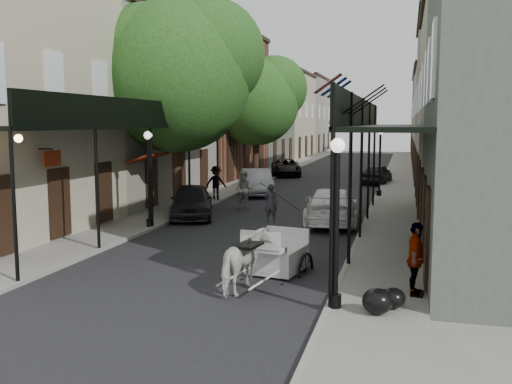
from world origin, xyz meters
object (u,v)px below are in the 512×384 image
Objects in this scene: lamppost_left at (149,177)px; car_right_near at (331,206)px; car_left_near at (192,201)px; pedestrian_walking at (244,190)px; pedestrian_sidewalk_left at (216,183)px; pedestrian_sidewalk_right at (416,259)px; tree_far at (261,98)px; horse at (247,262)px; car_left_far at (286,167)px; carriage at (282,235)px; lamppost_right_far at (380,161)px; car_right_far at (377,174)px; lamppost_right_near at (336,221)px; car_left_mid at (257,182)px; tree_near at (185,70)px.

lamppost_left is 0.73× the size of car_right_near.
car_left_near is 6.12m from car_right_near.
pedestrian_walking is 3.43m from car_left_near.
pedestrian_sidewalk_left is 18.01m from pedestrian_sidewalk_right.
tree_far is 4.61× the size of pedestrian_walking.
car_left_far is at bearing -70.40° from horse.
carriage reaches higher than pedestrian_walking.
lamppost_left is 14.53m from lamppost_right_far.
car_right_far is at bearing 47.60° from car_left_near.
lamppost_right_far reaches higher than car_left_far.
car_right_near reaches higher than car_right_far.
pedestrian_sidewalk_right is at bearing -19.56° from carriage.
lamppost_right_near is at bearing -68.36° from pedestrian_walking.
car_left_mid is (0.73, 8.43, 0.00)m from car_left_near.
lamppost_right_near is 1.00× the size of lamppost_right_far.
car_right_far is at bearing 8.87° from tree_far.
tree_far is 18.57m from lamppost_left.
car_left_far is at bearing 93.43° from pedestrian_walking.
car_left_mid is at bearing 30.21° from pedestrian_sidewalk_right.
pedestrian_sidewalk_left reaches higher than horse.
car_right_near is at bearing 96.52° from carriage.
tree_near is at bearing 70.50° from car_right_far.
tree_far is at bearing -111.30° from car_left_far.
car_left_mid is 10.01m from car_right_near.
tree_near is at bearing 101.00° from car_left_near.
horse is (5.90, -7.00, -1.29)m from lamppost_left.
carriage is at bearing -54.11° from tree_near.
tree_far is at bearing 143.49° from lamppost_right_far.
tree_far reaches higher than horse.
tree_near is 5.52× the size of pedestrian_sidewalk_right.
pedestrian_sidewalk_right is (4.00, 0.34, 0.23)m from horse.
carriage is at bearing -90.00° from horse.
lamppost_left is 11.58m from car_left_mid.
pedestrian_sidewalk_right is 10.18m from car_right_near.
car_left_near is (-9.32, 9.66, -0.25)m from pedestrian_sidewalk_right.
lamppost_right_far is at bearing 55.65° from lamppost_left.
carriage is 1.46× the size of pedestrian_sidewalk_right.
pedestrian_sidewalk_left is at bearing 116.97° from lamppost_right_near.
pedestrian_walking reaches higher than horse.
pedestrian_sidewalk_right is at bearing -165.63° from horse.
tree_near reaches higher than pedestrian_sidewalk_right.
car_left_mid is at bearing -66.45° from horse.
lamppost_right_far is at bearing -87.35° from horse.
lamppost_right_near is 1.99× the size of pedestrian_walking.
lamppost_right_near is at bearing -72.32° from tree_far.
tree_far is 2.32× the size of lamppost_right_far.
horse is 1.03× the size of pedestrian_sidewalk_left.
horse is at bearing -94.21° from car_left_far.
carriage is 9.56m from car_left_near.
lamppost_left is (-8.20, 8.00, 0.00)m from lamppost_right_near.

